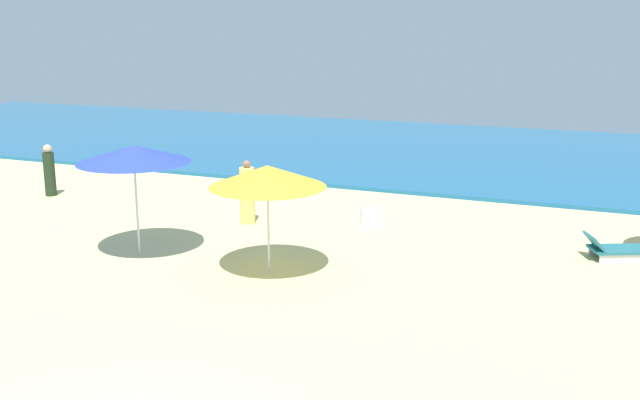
{
  "coord_description": "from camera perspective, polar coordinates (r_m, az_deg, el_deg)",
  "views": [
    {
      "loc": [
        5.32,
        -6.0,
        5.11
      ],
      "look_at": [
        -0.7,
        8.93,
        1.19
      ],
      "focal_mm": 41.52,
      "sensor_mm": 36.0,
      "label": 1
    }
  ],
  "objects": [
    {
      "name": "ocean",
      "position": [
        29.45,
        11.25,
        3.56
      ],
      "size": [
        60.0,
        14.96,
        0.12
      ],
      "primitive_type": "cube",
      "color": "#1C608F",
      "rests_on": "ground_plane"
    },
    {
      "name": "umbrella_2",
      "position": [
        16.57,
        -14.17,
        3.45
      ],
      "size": [
        2.47,
        2.47,
        2.48
      ],
      "color": "silver",
      "rests_on": "ground_plane"
    },
    {
      "name": "lounge_chair_3_0",
      "position": [
        17.5,
        21.73,
        -3.53
      ],
      "size": [
        1.48,
        1.15,
        0.57
      ],
      "rotation": [
        0.0,
        0.0,
        2.01
      ],
      "color": "silver",
      "rests_on": "ground_plane"
    },
    {
      "name": "umbrella_5",
      "position": [
        14.91,
        -4.06,
        1.85
      ],
      "size": [
        2.39,
        2.39,
        2.28
      ],
      "color": "silver",
      "rests_on": "ground_plane"
    },
    {
      "name": "beachgoer_3",
      "position": [
        19.05,
        -5.63,
        0.43
      ],
      "size": [
        0.4,
        0.4,
        1.65
      ],
      "rotation": [
        0.0,
        0.0,
        1.6
      ],
      "color": "#F3DC6C",
      "rests_on": "ground_plane"
    },
    {
      "name": "beachgoer_4",
      "position": [
        23.42,
        -20.14,
        2.08
      ],
      "size": [
        0.38,
        0.38,
        1.55
      ],
      "rotation": [
        0.0,
        0.0,
        3.31
      ],
      "color": "#20311E",
      "rests_on": "ground_plane"
    },
    {
      "name": "cooler_box_0",
      "position": [
        18.96,
        3.92,
        -1.32
      ],
      "size": [
        0.63,
        0.57,
        0.42
      ],
      "primitive_type": "cube",
      "rotation": [
        0.0,
        0.0,
        0.47
      ],
      "color": "white",
      "rests_on": "ground_plane"
    }
  ]
}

